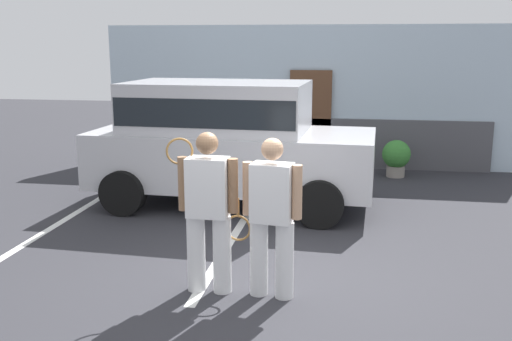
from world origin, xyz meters
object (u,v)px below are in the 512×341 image
tennis_player_woman (271,216)px  potted_plant_by_porch (396,156)px  parked_suv (226,137)px  tennis_player_man (208,210)px

tennis_player_woman → potted_plant_by_porch: bearing=-97.8°
tennis_player_woman → parked_suv: bearing=-62.6°
potted_plant_by_porch → tennis_player_woman: bearing=-105.7°
tennis_player_man → parked_suv: bearing=-80.0°
parked_suv → tennis_player_woman: (1.24, -3.50, -0.26)m
tennis_player_man → tennis_player_woman: size_ratio=1.02×
parked_suv → potted_plant_by_porch: bearing=43.9°
parked_suv → tennis_player_man: (0.55, -3.48, -0.22)m
tennis_player_man → potted_plant_by_porch: tennis_player_man is taller
parked_suv → tennis_player_man: 3.53m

